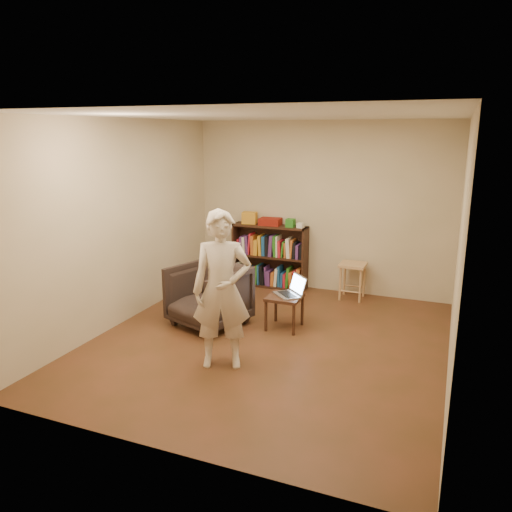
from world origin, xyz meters
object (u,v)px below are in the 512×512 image
at_px(side_table, 285,301).
at_px(laptop, 291,291).
at_px(bookshelf, 270,260).
at_px(person, 222,290).
at_px(stool, 353,270).
at_px(armchair, 209,296).

bearing_deg(side_table, laptop, 44.17).
relative_size(bookshelf, side_table, 2.80).
height_order(laptop, person, person).
xyz_separation_m(stool, person, (-0.84, -2.69, 0.40)).
relative_size(armchair, side_table, 2.02).
height_order(bookshelf, side_table, bookshelf).
xyz_separation_m(stool, armchair, (-1.50, -1.73, -0.04)).
bearing_deg(side_table, bookshelf, 116.35).
bearing_deg(bookshelf, side_table, -63.65).
height_order(stool, person, person).
relative_size(side_table, person, 0.26).
xyz_separation_m(bookshelf, person, (0.52, -2.82, 0.40)).
bearing_deg(side_table, stool, 69.16).
distance_m(laptop, person, 1.37).
xyz_separation_m(armchair, laptop, (1.01, 0.32, 0.09)).
bearing_deg(laptop, side_table, -91.01).
bearing_deg(bookshelf, laptop, -60.77).
distance_m(stool, armchair, 2.29).
height_order(side_table, laptop, laptop).
relative_size(side_table, laptop, 0.92).
xyz_separation_m(bookshelf, side_table, (0.79, -1.60, -0.08)).
distance_m(armchair, person, 1.26).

